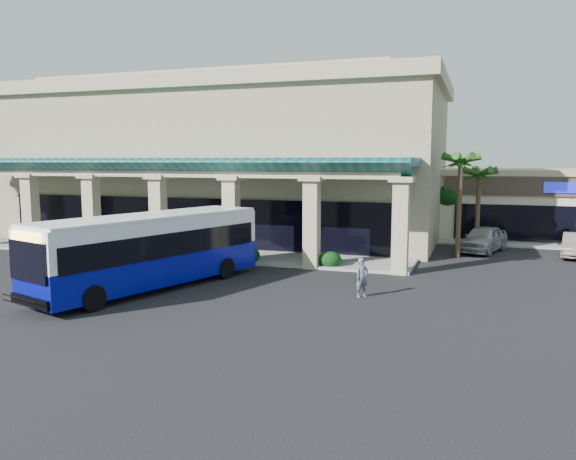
% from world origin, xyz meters
% --- Properties ---
extents(ground, '(110.00, 110.00, 0.00)m').
position_xyz_m(ground, '(0.00, 0.00, 0.00)').
color(ground, black).
extents(main_building, '(30.80, 14.80, 11.35)m').
position_xyz_m(main_building, '(-8.00, 16.00, 5.67)').
color(main_building, tan).
rests_on(main_building, ground).
extents(arcade, '(30.00, 6.20, 5.70)m').
position_xyz_m(arcade, '(-8.00, 6.80, 2.85)').
color(arcade, '#0B4645').
rests_on(arcade, ground).
extents(palm_0, '(2.40, 2.40, 6.60)m').
position_xyz_m(palm_0, '(8.50, 11.00, 3.30)').
color(palm_0, '#204A13').
rests_on(palm_0, ground).
extents(palm_1, '(2.40, 2.40, 5.80)m').
position_xyz_m(palm_1, '(9.50, 14.00, 2.90)').
color(palm_1, '#204A13').
rests_on(palm_1, ground).
extents(broadleaf_tree, '(2.60, 2.60, 4.81)m').
position_xyz_m(broadleaf_tree, '(7.50, 19.00, 2.41)').
color(broadleaf_tree, black).
rests_on(broadleaf_tree, ground).
extents(transit_bus, '(6.00, 11.79, 3.22)m').
position_xyz_m(transit_bus, '(-3.75, -1.47, 1.61)').
color(transit_bus, '#050A88').
rests_on(transit_bus, ground).
extents(pedestrian, '(0.68, 0.69, 1.60)m').
position_xyz_m(pedestrian, '(5.19, -0.02, 0.80)').
color(pedestrian, slate).
rests_on(pedestrian, ground).
extents(car_silver, '(3.26, 5.05, 1.60)m').
position_xyz_m(car_silver, '(9.89, 13.65, 0.80)').
color(car_silver, '#ADADB1').
rests_on(car_silver, ground).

